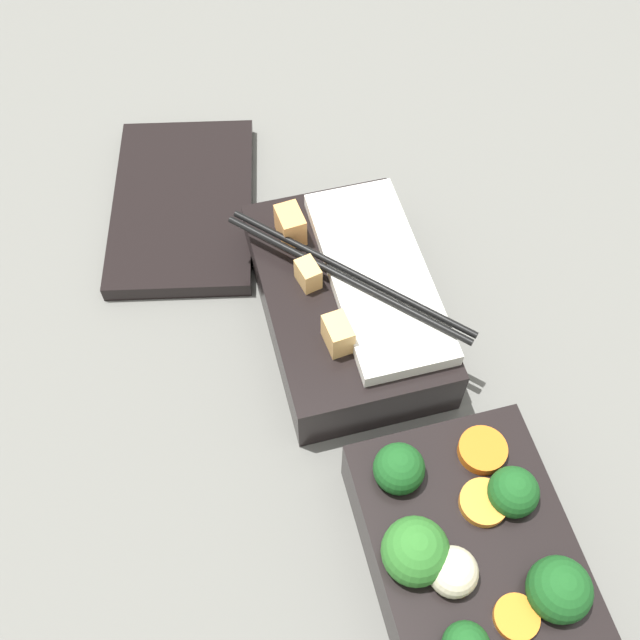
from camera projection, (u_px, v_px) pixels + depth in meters
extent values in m
plane|color=slate|center=(420.00, 444.00, 0.55)|extent=(3.00, 3.00, 0.00)
cube|color=black|center=(479.00, 578.00, 0.47)|extent=(0.20, 0.12, 0.05)
sphere|color=#19511E|center=(399.00, 469.00, 0.48)|extent=(0.03, 0.03, 0.03)
sphere|color=#2D7028|center=(415.00, 551.00, 0.45)|extent=(0.04, 0.04, 0.04)
sphere|color=#19511E|center=(559.00, 589.00, 0.44)|extent=(0.04, 0.04, 0.04)
sphere|color=#19511E|center=(513.00, 492.00, 0.47)|extent=(0.03, 0.03, 0.03)
cylinder|color=orange|center=(484.00, 502.00, 0.47)|extent=(0.04, 0.04, 0.01)
cylinder|color=orange|center=(516.00, 617.00, 0.44)|extent=(0.03, 0.03, 0.01)
cylinder|color=orange|center=(482.00, 450.00, 0.49)|extent=(0.04, 0.04, 0.01)
sphere|color=beige|center=(453.00, 572.00, 0.44)|extent=(0.03, 0.03, 0.03)
cube|color=black|center=(346.00, 303.00, 0.59)|extent=(0.20, 0.12, 0.05)
cube|color=white|center=(380.00, 274.00, 0.57)|extent=(0.17, 0.07, 0.01)
cube|color=#EAB266|center=(338.00, 334.00, 0.53)|extent=(0.03, 0.02, 0.02)
cube|color=#EAB266|center=(308.00, 274.00, 0.56)|extent=(0.02, 0.02, 0.02)
cube|color=#F4A356|center=(290.00, 225.00, 0.58)|extent=(0.03, 0.02, 0.03)
cylinder|color=black|center=(350.00, 271.00, 0.56)|extent=(0.16, 0.15, 0.01)
cylinder|color=black|center=(345.00, 278.00, 0.55)|extent=(0.16, 0.15, 0.01)
cube|color=black|center=(183.00, 204.00, 0.66)|extent=(0.21, 0.16, 0.02)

